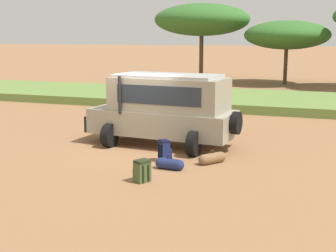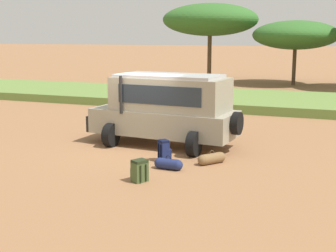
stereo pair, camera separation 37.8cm
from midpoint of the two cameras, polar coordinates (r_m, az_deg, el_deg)
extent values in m
plane|color=#936642|center=(15.37, -4.73, -3.03)|extent=(320.00, 320.00, 0.00)
cube|color=olive|center=(26.36, 5.80, 3.32)|extent=(120.00, 7.00, 0.44)
cube|color=gray|center=(15.95, -1.36, 0.54)|extent=(5.04, 2.29, 0.84)
cube|color=gray|center=(15.70, -0.55, 3.95)|extent=(3.95, 2.09, 1.10)
cube|color=#232D38|center=(16.40, -5.41, 4.03)|extent=(0.19, 1.56, 0.77)
cube|color=#232D38|center=(14.89, -1.99, 3.75)|extent=(2.93, 0.28, 0.60)
cube|color=#232D38|center=(16.52, 0.76, 4.47)|extent=(2.93, 0.28, 0.60)
cube|color=#B7B7B7|center=(15.66, -0.72, 6.14)|extent=(3.56, 1.98, 0.10)
cube|color=black|center=(17.23, -9.10, 0.60)|extent=(0.29, 1.62, 0.56)
cylinder|color=black|center=(15.47, -6.62, 3.77)|extent=(0.10, 0.10, 1.25)
cylinder|color=black|center=(15.92, -7.80, -1.13)|extent=(0.34, 0.82, 0.80)
cylinder|color=black|center=(17.56, -4.48, 0.08)|extent=(0.34, 0.82, 0.80)
cylinder|color=black|center=(14.58, 2.42, -2.16)|extent=(0.34, 0.82, 0.80)
cylinder|color=black|center=(16.35, 4.93, -0.74)|extent=(0.34, 0.82, 0.80)
cylinder|color=black|center=(15.02, 7.61, 0.36)|extent=(0.28, 0.75, 0.74)
cube|color=#42562D|center=(12.10, -4.06, -5.63)|extent=(0.43, 0.47, 0.52)
cube|color=#42562D|center=(12.25, -4.58, -5.74)|extent=(0.21, 0.29, 0.28)
cube|color=#242F19|center=(12.02, -4.08, -4.32)|extent=(0.43, 0.46, 0.07)
cylinder|color=#242F19|center=(11.93, -3.92, -5.87)|extent=(0.04, 0.04, 0.44)
cylinder|color=#242F19|center=(12.04, -3.27, -5.72)|extent=(0.04, 0.04, 0.44)
cube|color=navy|center=(14.01, -1.27, -3.15)|extent=(0.42, 0.41, 0.58)
cube|color=navy|center=(14.10, -0.68, -3.36)|extent=(0.24, 0.24, 0.32)
cube|color=black|center=(13.94, -1.27, -1.87)|extent=(0.42, 0.41, 0.07)
cylinder|color=black|center=(14.02, -1.93, -3.14)|extent=(0.04, 0.04, 0.50)
cylinder|color=black|center=(13.89, -1.65, -3.28)|extent=(0.04, 0.04, 0.50)
cylinder|color=navy|center=(13.20, -0.62, -4.65)|extent=(0.57, 0.34, 0.31)
sphere|color=navy|center=(13.31, -1.72, -4.53)|extent=(0.30, 0.30, 0.30)
sphere|color=navy|center=(13.10, 0.51, -4.78)|extent=(0.30, 0.30, 0.30)
torus|color=#121834|center=(13.16, -0.62, -3.92)|extent=(0.17, 0.03, 0.16)
cylinder|color=brown|center=(13.84, 4.62, -3.94)|extent=(0.64, 0.70, 0.31)
sphere|color=brown|center=(13.65, 3.55, -4.14)|extent=(0.30, 0.30, 0.30)
sphere|color=brown|center=(14.04, 5.67, -3.75)|extent=(0.30, 0.30, 0.30)
torus|color=#493721|center=(13.80, 4.64, -3.24)|extent=(0.12, 0.15, 0.16)
cylinder|color=brown|center=(38.74, 3.79, 8.32)|extent=(0.33, 0.33, 3.85)
ellipsoid|color=#336628|center=(38.71, 3.85, 12.81)|extent=(7.75, 6.78, 2.60)
cylinder|color=brown|center=(37.09, 13.85, 7.11)|extent=(0.28, 0.28, 2.82)
ellipsoid|color=#336628|center=(37.02, 14.01, 10.71)|extent=(6.42, 6.99, 2.17)
camera|label=1|loc=(0.19, -90.76, -0.15)|focal=50.00mm
camera|label=2|loc=(0.19, 89.24, 0.15)|focal=50.00mm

